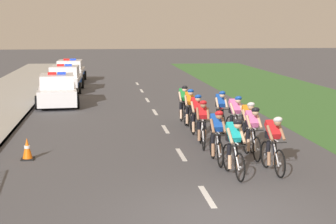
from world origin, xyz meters
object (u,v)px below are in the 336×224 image
Objects in this scene: traffic_cone_near at (27,149)px; police_car_second at (65,80)px; cyclist_seventh at (196,115)px; cyclist_second at (273,143)px; cyclist_lead at (234,146)px; cyclist_ninth at (190,108)px; cyclist_fourth at (252,131)px; cyclist_eleventh at (183,104)px; cyclist_sixth at (248,125)px; cyclist_eighth at (235,117)px; cyclist_third at (217,135)px; police_car_nearest at (57,91)px; cyclist_tenth at (221,110)px; police_car_third at (70,72)px; cyclist_fifth at (202,122)px.

police_car_second is at bearing 90.03° from traffic_cone_near.
cyclist_seventh is 0.39× the size of police_car_second.
cyclist_second is at bearing -18.63° from traffic_cone_near.
cyclist_ninth is at bearing 90.69° from cyclist_lead.
cyclist_fourth is 5.84m from cyclist_eleventh.
cyclist_sixth is 1.00× the size of cyclist_eleventh.
cyclist_eighth is 3.50m from cyclist_eleventh.
cyclist_fourth is 1.00× the size of cyclist_seventh.
cyclist_third is 0.38× the size of police_car_nearest.
cyclist_second is at bearing -90.16° from cyclist_eighth.
cyclist_tenth is (-0.23, 2.85, 0.00)m from cyclist_sixth.
traffic_cone_near is (0.01, -21.79, -0.37)m from police_car_third.
cyclist_sixth reaches higher than traffic_cone_near.
cyclist_eleventh is at bearing -47.42° from police_car_nearest.
cyclist_second is 1.00× the size of cyclist_ninth.
cyclist_fifth is at bearing 10.75° from traffic_cone_near.
cyclist_lead is 24.81m from police_car_third.
cyclist_eighth is at bearing 66.85° from cyclist_third.
police_car_second reaches higher than cyclist_sixth.
police_car_nearest is (-5.28, 11.95, -0.11)m from cyclist_third.
cyclist_ninth is 1.00× the size of cyclist_tenth.
cyclist_tenth is (1.10, 2.29, 0.00)m from cyclist_fifth.
cyclist_lead is at bearing -104.41° from cyclist_eighth.
cyclist_fourth is at bearing -53.57° from cyclist_fifth.
cyclist_eleventh is 0.38× the size of police_car_nearest.
police_car_nearest is at bearing 116.47° from cyclist_second.
police_car_nearest is at bearing 117.95° from cyclist_fifth.
traffic_cone_near is at bearing -135.76° from cyclist_eleventh.
cyclist_sixth is at bearing -72.86° from police_car_third.
cyclist_seventh is (0.06, 1.43, 0.00)m from cyclist_fifth.
cyclist_eleventh is (-1.24, 3.27, 0.00)m from cyclist_eighth.
cyclist_fifth is 5.37m from traffic_cone_near.
cyclist_third is 18.29m from police_car_second.
cyclist_lead is 1.00× the size of cyclist_eighth.
cyclist_sixth is at bearing -74.64° from cyclist_eleventh.
police_car_nearest is (-5.32, 8.48, -0.11)m from cyclist_seventh.
cyclist_lead is at bearing -83.91° from cyclist_third.
cyclist_fifth is 3.03m from cyclist_ninth.
cyclist_fourth is at bearing -73.98° from police_car_third.
police_car_nearest and police_car_third have the same top height.
traffic_cone_near is (-5.29, -5.15, -0.48)m from cyclist_eleventh.
cyclist_third is 5.07m from cyclist_ninth.
cyclist_fourth is 2.46m from cyclist_eighth.
cyclist_fourth is 3.20m from cyclist_seventh.
cyclist_ninth is at bearing 89.22° from cyclist_third.
cyclist_fourth is at bearing -5.16° from traffic_cone_near.
police_car_second is (-5.26, 15.47, -0.11)m from cyclist_fifth.
police_car_third is (-5.29, 16.65, -0.11)m from cyclist_eleventh.
cyclist_fifth and cyclist_eighth have the same top height.
cyclist_eleventh is 7.39m from traffic_cone_near.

